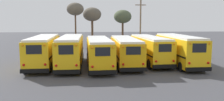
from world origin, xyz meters
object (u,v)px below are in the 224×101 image
object	(u,v)px
school_bus_0	(44,50)
school_bus_4	(149,48)
school_bus_3	(125,50)
school_bus_1	(71,50)
bare_tree_1	(92,15)
school_bus_2	(99,51)
bare_tree_0	(123,17)
utility_pole	(140,24)
school_bus_5	(178,49)
bare_tree_2	(75,10)

from	to	relation	value
school_bus_0	school_bus_4	world-z (taller)	school_bus_0
school_bus_0	school_bus_3	world-z (taller)	school_bus_0
school_bus_1	bare_tree_1	world-z (taller)	bare_tree_1
school_bus_1	school_bus_2	size ratio (longest dim) A/B	1.06
bare_tree_0	school_bus_1	bearing A→B (deg)	-110.79
school_bus_4	utility_pole	distance (m)	11.43
bare_tree_0	school_bus_5	bearing A→B (deg)	-81.95
school_bus_2	bare_tree_2	xyz separation A→B (m)	(-3.85, 18.05, 5.38)
school_bus_0	school_bus_4	distance (m)	12.08
bare_tree_1	school_bus_4	bearing A→B (deg)	-70.68
school_bus_3	school_bus_4	xyz separation A→B (m)	(3.02, 0.76, 0.07)
bare_tree_2	school_bus_2	bearing A→B (deg)	-77.95
school_bus_5	bare_tree_2	xyz separation A→B (m)	(-12.90, 17.29, 5.28)
utility_pole	bare_tree_1	distance (m)	11.79
school_bus_4	utility_pole	bearing A→B (deg)	83.53
bare_tree_0	school_bus_4	bearing A→B (deg)	-89.28
school_bus_2	school_bus_1	bearing A→B (deg)	163.61
school_bus_4	bare_tree_1	distance (m)	21.09
school_bus_0	bare_tree_1	size ratio (longest dim) A/B	1.39
school_bus_5	school_bus_4	bearing A→B (deg)	157.22
bare_tree_2	school_bus_1	bearing A→B (deg)	-87.21
school_bus_4	bare_tree_1	world-z (taller)	bare_tree_1
school_bus_3	school_bus_4	world-z (taller)	school_bus_4
bare_tree_0	bare_tree_1	world-z (taller)	bare_tree_1
school_bus_2	school_bus_3	world-z (taller)	school_bus_2
school_bus_0	bare_tree_2	distance (m)	17.58
school_bus_1	school_bus_0	bearing A→B (deg)	169.89
school_bus_1	school_bus_3	world-z (taller)	school_bus_1
school_bus_1	bare_tree_1	size ratio (longest dim) A/B	1.35
school_bus_2	school_bus_4	bearing A→B (deg)	18.51
school_bus_2	bare_tree_1	size ratio (longest dim) A/B	1.28
school_bus_0	school_bus_4	xyz separation A→B (m)	(12.06, 0.59, -0.05)
school_bus_2	utility_pole	bearing A→B (deg)	60.81
utility_pole	school_bus_4	bearing A→B (deg)	-96.47
school_bus_5	bare_tree_2	size ratio (longest dim) A/B	1.21
school_bus_0	utility_pole	bearing A→B (deg)	41.09
school_bus_2	utility_pole	distance (m)	15.19
school_bus_2	bare_tree_2	size ratio (longest dim) A/B	1.18
school_bus_3	utility_pole	distance (m)	12.84
school_bus_0	utility_pole	world-z (taller)	utility_pole
school_bus_5	bare_tree_0	size ratio (longest dim) A/B	1.37
bare_tree_0	bare_tree_2	xyz separation A→B (m)	(-9.61, -5.95, 1.20)
bare_tree_1	bare_tree_2	distance (m)	4.67
school_bus_3	bare_tree_1	distance (m)	21.06
school_bus_2	bare_tree_0	distance (m)	25.03
school_bus_0	bare_tree_2	xyz separation A→B (m)	(2.18, 16.62, 5.30)
school_bus_3	utility_pole	xyz separation A→B (m)	(4.27, 11.77, 2.86)
school_bus_4	bare_tree_0	distance (m)	22.37
utility_pole	bare_tree_1	xyz separation A→B (m)	(-8.07, 8.43, 1.72)
school_bus_2	school_bus_4	size ratio (longest dim) A/B	0.97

